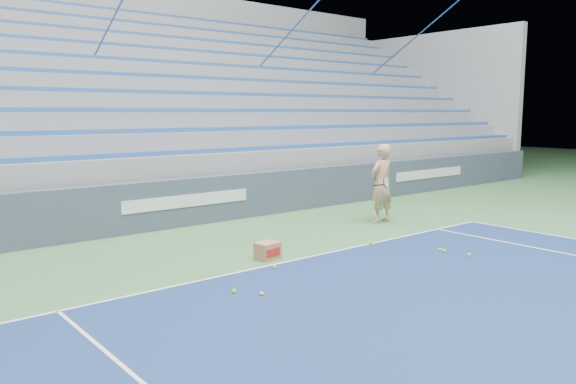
% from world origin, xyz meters
% --- Properties ---
extents(sponsor_barrier, '(30.00, 0.32, 1.10)m').
position_xyz_m(sponsor_barrier, '(0.00, 15.88, 0.55)').
color(sponsor_barrier, '#3B465A').
rests_on(sponsor_barrier, ground).
extents(bleachers, '(31.00, 9.15, 7.30)m').
position_xyz_m(bleachers, '(0.00, 21.60, 2.36)').
color(bleachers, gray).
rests_on(bleachers, ground).
extents(tennis_player, '(0.95, 0.85, 1.87)m').
position_xyz_m(tennis_player, '(3.79, 13.27, 0.93)').
color(tennis_player, tan).
rests_on(tennis_player, ground).
extents(ball_box, '(0.45, 0.37, 0.31)m').
position_xyz_m(ball_box, '(-0.36, 12.27, 0.15)').
color(ball_box, '#A4754F').
rests_on(ball_box, ground).
extents(tennis_ball_0, '(0.07, 0.07, 0.07)m').
position_xyz_m(tennis_ball_0, '(-1.66, 10.71, 0.03)').
color(tennis_ball_0, '#C0D02A').
rests_on(tennis_ball_0, ground).
extents(tennis_ball_1, '(0.07, 0.07, 0.07)m').
position_xyz_m(tennis_ball_1, '(2.47, 10.55, 0.03)').
color(tennis_ball_1, '#C0D02A').
rests_on(tennis_ball_1, ground).
extents(tennis_ball_2, '(0.07, 0.07, 0.07)m').
position_xyz_m(tennis_ball_2, '(2.58, 10.09, 0.03)').
color(tennis_ball_2, '#C0D02A').
rests_on(tennis_ball_2, ground).
extents(tennis_ball_3, '(0.07, 0.07, 0.07)m').
position_xyz_m(tennis_ball_3, '(-1.91, 11.05, 0.03)').
color(tennis_ball_3, '#C0D02A').
rests_on(tennis_ball_3, ground).
extents(tennis_ball_4, '(0.07, 0.07, 0.07)m').
position_xyz_m(tennis_ball_4, '(-0.67, 11.68, 0.03)').
color(tennis_ball_4, '#C0D02A').
rests_on(tennis_ball_4, ground).
extents(tennis_ball_5, '(0.07, 0.07, 0.07)m').
position_xyz_m(tennis_ball_5, '(2.49, 10.66, 0.03)').
color(tennis_ball_5, '#C0D02A').
rests_on(tennis_ball_5, ground).
extents(tennis_ball_6, '(0.07, 0.07, 0.07)m').
position_xyz_m(tennis_ball_6, '(1.90, 11.89, 0.03)').
color(tennis_ball_6, '#C0D02A').
rests_on(tennis_ball_6, ground).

